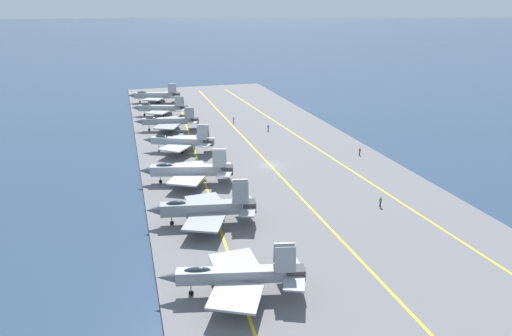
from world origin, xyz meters
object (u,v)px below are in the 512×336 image
(parked_jet_eighth, at_px, (155,95))
(crew_purple_vest, at_px, (234,119))
(crew_green_vest, at_px, (381,201))
(parked_jet_fifth, at_px, (180,141))
(crew_blue_vest, at_px, (268,127))
(parked_jet_third, at_px, (204,208))
(crew_red_vest, at_px, (360,151))
(parked_jet_second, at_px, (236,275))
(parked_jet_seventh, at_px, (161,108))
(parked_jet_sixth, at_px, (168,121))
(parked_jet_fourth, at_px, (188,170))

(parked_jet_eighth, xyz_separation_m, crew_purple_vest, (-33.62, -18.91, -1.52))
(crew_purple_vest, distance_m, crew_green_vest, 61.72)
(parked_jet_fifth, bearing_deg, crew_green_vest, -144.10)
(crew_blue_vest, xyz_separation_m, crew_purple_vest, (10.90, 6.61, 0.02))
(parked_jet_third, xyz_separation_m, crew_red_vest, (23.02, -38.57, -1.59))
(parked_jet_third, bearing_deg, parked_jet_eighth, 0.09)
(parked_jet_second, xyz_separation_m, crew_red_vest, (41.68, -38.23, -1.55))
(parked_jet_seventh, bearing_deg, parked_jet_third, 179.94)
(parked_jet_eighth, xyz_separation_m, crew_green_vest, (-94.52, -28.94, -1.49))
(parked_jet_second, distance_m, crew_blue_vest, 71.06)
(parked_jet_third, bearing_deg, crew_purple_vest, -17.72)
(parked_jet_seventh, height_order, crew_blue_vest, parked_jet_seventh)
(parked_jet_sixth, height_order, crew_blue_vest, parked_jet_sixth)
(parked_jet_sixth, xyz_separation_m, parked_jet_eighth, (36.72, 0.62, 0.01))
(parked_jet_third, relative_size, parked_jet_sixth, 0.98)
(parked_jet_sixth, bearing_deg, parked_jet_fourth, 179.41)
(parked_jet_eighth, bearing_deg, parked_jet_fifth, -178.80)
(crew_purple_vest, bearing_deg, crew_red_vest, -150.99)
(parked_jet_third, relative_size, crew_red_vest, 9.47)
(crew_blue_vest, bearing_deg, parked_jet_fifth, 115.60)
(parked_jet_second, distance_m, crew_green_vest, 32.92)
(parked_jet_fourth, bearing_deg, crew_green_vest, -124.07)
(parked_jet_third, relative_size, crew_purple_vest, 9.38)
(parked_jet_fourth, xyz_separation_m, crew_green_vest, (-19.42, -28.71, -1.49))
(parked_jet_second, distance_m, crew_purple_vest, 79.57)
(parked_jet_fourth, distance_m, crew_green_vest, 34.69)
(crew_red_vest, bearing_deg, parked_jet_second, 137.48)
(crew_green_vest, bearing_deg, crew_red_vest, -21.21)
(parked_jet_third, height_order, parked_jet_eighth, parked_jet_third)
(crew_red_vest, relative_size, crew_purple_vest, 0.99)
(crew_blue_vest, relative_size, crew_purple_vest, 0.98)
(parked_jet_sixth, bearing_deg, crew_blue_vest, -107.40)
(parked_jet_seventh, height_order, parked_jet_eighth, parked_jet_eighth)
(parked_jet_second, height_order, crew_blue_vest, parked_jet_second)
(parked_jet_second, relative_size, crew_purple_vest, 9.56)
(parked_jet_sixth, height_order, crew_green_vest, parked_jet_sixth)
(crew_blue_vest, height_order, crew_purple_vest, crew_purple_vest)
(crew_red_vest, bearing_deg, parked_jet_third, 120.83)
(parked_jet_second, height_order, parked_jet_sixth, parked_jet_second)
(parked_jet_second, height_order, parked_jet_third, parked_jet_third)
(parked_jet_seventh, bearing_deg, parked_jet_eighth, 0.64)
(parked_jet_fourth, bearing_deg, crew_blue_vest, -39.59)
(parked_jet_fourth, distance_m, parked_jet_fifth, 18.95)
(parked_jet_fourth, height_order, parked_jet_fifth, parked_jet_fifth)
(crew_red_vest, bearing_deg, parked_jet_eighth, 29.18)
(crew_red_vest, distance_m, crew_blue_vest, 28.10)
(crew_green_vest, bearing_deg, parked_jet_sixth, 26.10)
(parked_jet_fourth, distance_m, crew_purple_vest, 45.52)
(parked_jet_fifth, bearing_deg, parked_jet_fourth, 177.11)
(parked_jet_fourth, height_order, crew_red_vest, parked_jet_fourth)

